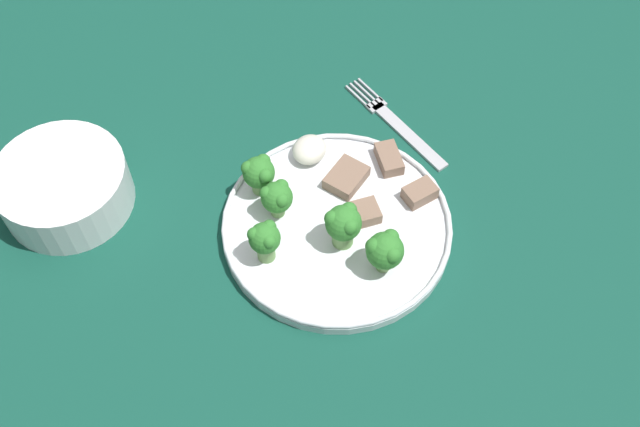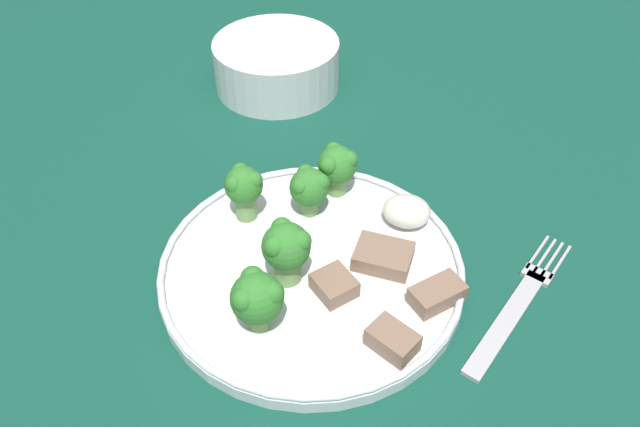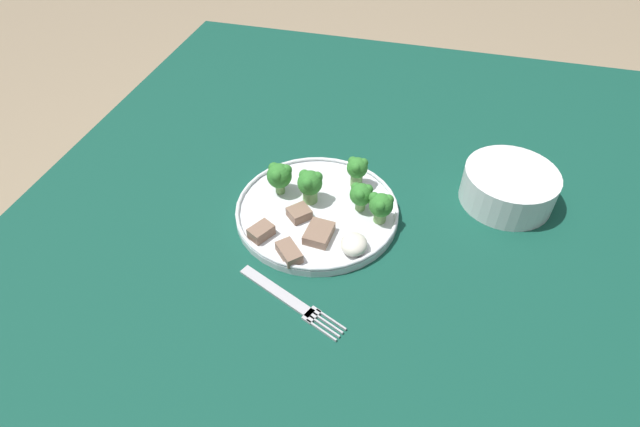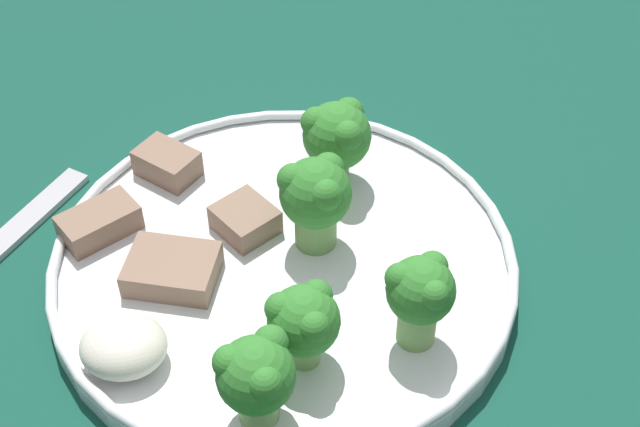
# 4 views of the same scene
# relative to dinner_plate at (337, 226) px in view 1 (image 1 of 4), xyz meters

# --- Properties ---
(ground_plane) EXTENTS (8.00, 8.00, 0.00)m
(ground_plane) POSITION_rel_dinner_plate_xyz_m (0.02, 0.09, -0.73)
(ground_plane) COLOR #9E896B
(table) EXTENTS (1.31, 1.13, 0.72)m
(table) POSITION_rel_dinner_plate_xyz_m (0.02, 0.09, -0.09)
(table) COLOR #114738
(table) RESTS_ON ground_plane
(dinner_plate) EXTENTS (0.25, 0.25, 0.02)m
(dinner_plate) POSITION_rel_dinner_plate_xyz_m (0.00, 0.00, 0.00)
(dinner_plate) COLOR white
(dinner_plate) RESTS_ON table
(fork) EXTENTS (0.09, 0.16, 0.00)m
(fork) POSITION_rel_dinner_plate_xyz_m (0.17, 0.01, -0.01)
(fork) COLOR #B2B2B7
(fork) RESTS_ON table
(cream_bowl) EXTENTS (0.15, 0.15, 0.06)m
(cream_bowl) POSITION_rel_dinner_plate_xyz_m (-0.11, 0.28, 0.02)
(cream_bowl) COLOR white
(cream_bowl) RESTS_ON table
(broccoli_floret_near_rim_left) EXTENTS (0.04, 0.04, 0.05)m
(broccoli_floret_near_rim_left) POSITION_rel_dinner_plate_xyz_m (0.00, 0.10, 0.03)
(broccoli_floret_near_rim_left) COLOR #709E56
(broccoli_floret_near_rim_left) RESTS_ON dinner_plate
(broccoli_floret_center_left) EXTENTS (0.04, 0.04, 0.05)m
(broccoli_floret_center_left) POSITION_rel_dinner_plate_xyz_m (-0.02, -0.07, 0.04)
(broccoli_floret_center_left) COLOR #709E56
(broccoli_floret_center_left) RESTS_ON dinner_plate
(broccoli_floret_back_left) EXTENTS (0.03, 0.03, 0.05)m
(broccoli_floret_back_left) POSITION_rel_dinner_plate_xyz_m (-0.07, 0.05, 0.04)
(broccoli_floret_back_left) COLOR #709E56
(broccoli_floret_back_left) RESTS_ON dinner_plate
(broccoli_floret_front_left) EXTENTS (0.04, 0.04, 0.05)m
(broccoli_floret_front_left) POSITION_rel_dinner_plate_xyz_m (-0.02, 0.06, 0.03)
(broccoli_floret_front_left) COLOR #709E56
(broccoli_floret_front_left) RESTS_ON dinner_plate
(broccoli_floret_center_back) EXTENTS (0.04, 0.04, 0.06)m
(broccoli_floret_center_back) POSITION_rel_dinner_plate_xyz_m (-0.02, -0.02, 0.04)
(broccoli_floret_center_back) COLOR #709E56
(broccoli_floret_center_back) RESTS_ON dinner_plate
(meat_slice_front_slice) EXTENTS (0.05, 0.04, 0.01)m
(meat_slice_front_slice) POSITION_rel_dinner_plate_xyz_m (0.06, 0.02, 0.01)
(meat_slice_front_slice) COLOR #846651
(meat_slice_front_slice) RESTS_ON dinner_plate
(meat_slice_middle_slice) EXTENTS (0.04, 0.04, 0.02)m
(meat_slice_middle_slice) POSITION_rel_dinner_plate_xyz_m (0.02, -0.02, 0.01)
(meat_slice_middle_slice) COLOR #846651
(meat_slice_middle_slice) RESTS_ON dinner_plate
(meat_slice_rear_slice) EXTENTS (0.04, 0.04, 0.02)m
(meat_slice_rear_slice) POSITION_rel_dinner_plate_xyz_m (0.08, -0.06, 0.01)
(meat_slice_rear_slice) COLOR #846651
(meat_slice_rear_slice) RESTS_ON dinner_plate
(meat_slice_edge_slice) EXTENTS (0.05, 0.05, 0.02)m
(meat_slice_edge_slice) POSITION_rel_dinner_plate_xyz_m (0.10, -0.01, 0.01)
(meat_slice_edge_slice) COLOR #846651
(meat_slice_edge_slice) RESTS_ON dinner_plate
(sauce_dollop) EXTENTS (0.04, 0.04, 0.02)m
(sauce_dollop) POSITION_rel_dinner_plate_xyz_m (0.07, 0.07, 0.01)
(sauce_dollop) COLOR silver
(sauce_dollop) RESTS_ON dinner_plate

